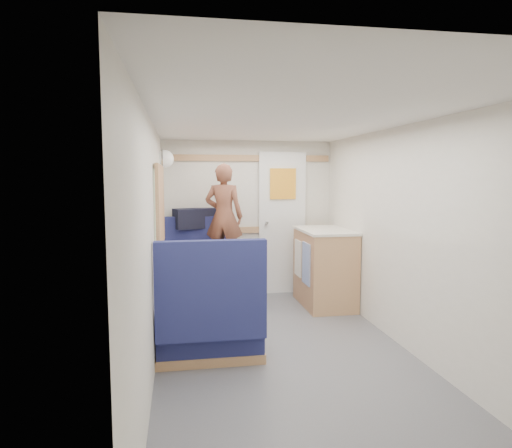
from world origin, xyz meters
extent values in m
plane|color=#515156|center=(0.00, 0.00, 0.00)|extent=(4.50, 4.50, 0.00)
plane|color=silver|center=(0.00, 0.00, 2.00)|extent=(4.50, 4.50, 0.00)
cube|color=silver|center=(0.00, 2.25, 1.00)|extent=(2.20, 0.02, 2.00)
cube|color=silver|center=(-1.10, 0.00, 1.00)|extent=(0.02, 4.50, 2.00)
cube|color=silver|center=(1.10, 0.00, 1.00)|extent=(0.02, 4.50, 2.00)
cube|color=#A26F49|center=(0.00, 2.23, 0.85)|extent=(2.15, 0.02, 0.08)
cube|color=#A26F49|center=(0.00, 2.23, 1.78)|extent=(2.15, 0.02, 0.08)
cube|color=#9BA58C|center=(-1.08, 1.00, 1.25)|extent=(0.04, 1.30, 0.72)
cube|color=white|center=(0.45, 2.22, 0.93)|extent=(0.62, 0.04, 1.86)
cube|color=orange|center=(0.45, 2.19, 1.45)|extent=(0.34, 0.03, 0.40)
cylinder|color=silver|center=(0.23, 2.17, 0.95)|extent=(0.04, 0.10, 0.04)
cube|color=white|center=(-0.65, 1.00, 0.70)|extent=(0.62, 0.92, 0.04)
cylinder|color=silver|center=(-0.65, 1.00, 0.35)|extent=(0.08, 0.08, 0.66)
cylinder|color=silver|center=(-0.65, 1.00, 0.01)|extent=(0.36, 0.36, 0.03)
cube|color=#181D4F|center=(-0.65, 1.80, 0.23)|extent=(0.88, 0.50, 0.45)
cube|color=#181D4F|center=(-0.65, 2.08, 0.65)|extent=(0.88, 0.10, 0.80)
cube|color=#A26F49|center=(-0.65, 1.80, 0.04)|extent=(0.90, 0.52, 0.08)
cube|color=#181D4F|center=(-0.65, 0.20, 0.23)|extent=(0.88, 0.50, 0.45)
cube|color=#181D4F|center=(-0.65, -0.08, 0.65)|extent=(0.88, 0.10, 0.80)
cube|color=#A26F49|center=(-0.65, 0.20, 0.04)|extent=(0.90, 0.52, 0.08)
cube|color=#A26F49|center=(-0.65, 2.12, 0.88)|extent=(0.90, 0.14, 0.04)
sphere|color=white|center=(-1.04, 1.85, 1.75)|extent=(0.20, 0.20, 0.20)
cube|color=#A26F49|center=(0.82, 1.55, 0.45)|extent=(0.54, 0.90, 0.90)
cube|color=silver|center=(0.82, 1.55, 0.91)|extent=(0.56, 0.92, 0.03)
cube|color=#5972B2|center=(0.54, 1.37, 0.55)|extent=(0.01, 0.30, 0.48)
cube|color=silver|center=(0.54, 1.73, 0.55)|extent=(0.01, 0.28, 0.44)
imported|color=brown|center=(-0.36, 1.76, 1.07)|extent=(0.53, 0.43, 1.25)
cube|color=black|center=(-0.69, 2.12, 1.02)|extent=(0.56, 0.39, 0.25)
cube|color=white|center=(-0.46, 0.74, 0.73)|extent=(0.32, 0.40, 0.02)
sphere|color=orange|center=(-0.47, 0.86, 0.78)|extent=(0.08, 0.08, 0.08)
cube|color=#E9CF87|center=(-0.51, 0.67, 0.76)|extent=(0.11, 0.07, 0.04)
cylinder|color=white|center=(-0.77, 1.03, 0.72)|extent=(0.06, 0.06, 0.01)
cylinder|color=white|center=(-0.77, 1.03, 0.78)|extent=(0.01, 0.01, 0.10)
sphere|color=#4D0817|center=(-0.77, 1.03, 0.85)|extent=(0.08, 0.08, 0.08)
cylinder|color=white|center=(-0.83, 0.79, 0.78)|extent=(0.07, 0.07, 0.12)
cylinder|color=white|center=(-0.66, 1.25, 0.77)|extent=(0.06, 0.06, 0.10)
cylinder|color=#904515|center=(-0.48, 0.97, 0.77)|extent=(0.06, 0.06, 0.10)
cylinder|color=black|center=(-0.62, 0.90, 0.77)|extent=(0.03, 0.03, 0.09)
cube|color=olive|center=(-0.43, 1.23, 0.77)|extent=(0.17, 0.27, 0.11)
camera|label=1|loc=(-0.89, -3.61, 1.55)|focal=32.00mm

